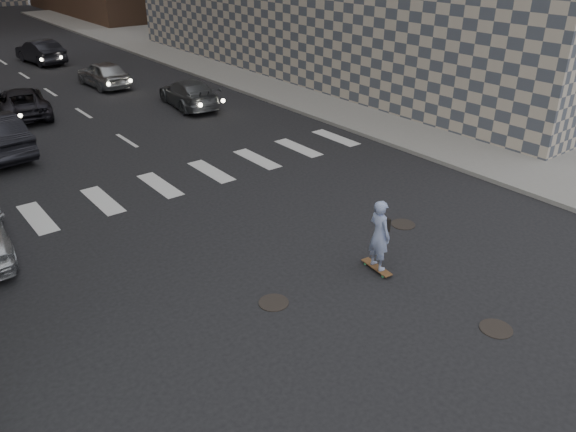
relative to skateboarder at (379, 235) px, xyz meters
name	(u,v)px	position (x,y,z in m)	size (l,w,h in m)	color
ground	(373,296)	(-0.89, -0.73, -1.01)	(160.00, 160.00, 0.00)	black
sidewalk_right	(306,68)	(13.61, 19.27, -0.94)	(13.00, 80.00, 0.15)	gray
manhole_a	(496,329)	(0.31, -3.23, -1.00)	(0.70, 0.70, 0.02)	black
manhole_b	(274,303)	(-2.89, 0.47, -1.00)	(0.70, 0.70, 0.02)	black
manhole_c	(403,224)	(2.41, 1.27, -1.00)	(0.70, 0.70, 0.02)	black
skateboarder	(379,235)	(0.00, 0.00, 0.00)	(0.53, 0.99, 1.94)	brown
traffic_car_b	(189,93)	(3.65, 16.23, -0.37)	(1.81, 4.45, 1.29)	#525559
traffic_car_c	(21,102)	(-3.26, 19.53, -0.36)	(2.16, 4.68, 1.30)	black
traffic_car_d	(103,74)	(1.91, 22.64, -0.30)	(1.68, 4.17, 1.42)	#ACAFB3
traffic_car_e	(40,52)	(1.08, 31.27, -0.28)	(1.56, 4.47, 1.47)	black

